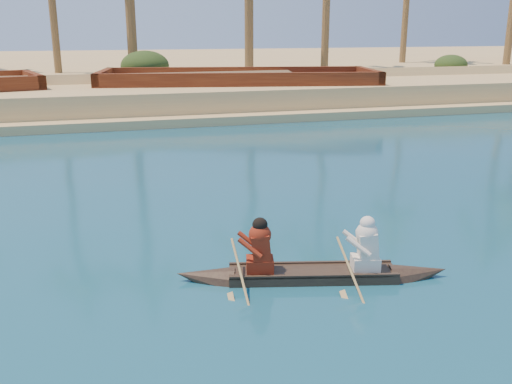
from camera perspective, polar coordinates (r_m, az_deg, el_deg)
name	(u,v)px	position (r m, az deg, el deg)	size (l,w,h in m)	color
sandy_embankment	(208,70)	(48.95, -4.78, 12.06)	(150.00, 51.00, 1.50)	tan
shrub_cluster	(262,76)	(34.01, 0.59, 11.50)	(100.00, 6.00, 2.40)	#203914
canoe	(313,265)	(9.33, 5.69, -7.33)	(4.42, 1.64, 1.22)	#392E1F
barge_mid	(239,93)	(29.04, -1.72, 9.89)	(14.23, 7.13, 2.27)	brown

